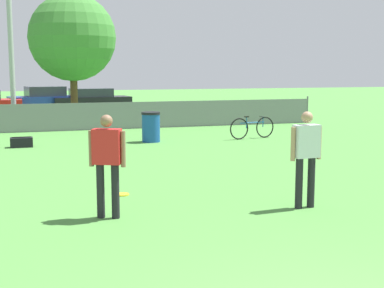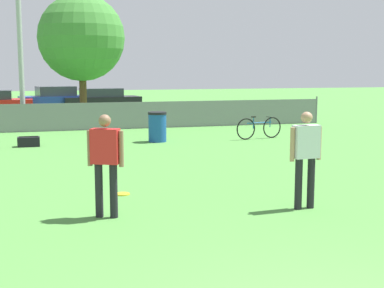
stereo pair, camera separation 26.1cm
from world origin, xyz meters
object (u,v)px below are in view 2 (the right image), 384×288
at_px(player_thrower_red, 106,158).
at_px(trash_bin, 157,127).
at_px(player_receiver_white, 306,152).
at_px(parked_car_dark, 101,100).
at_px(parked_car_blue, 56,100).
at_px(tree_near_pole, 82,38).
at_px(bicycle_sideline, 259,128).
at_px(gear_bag_sideline, 29,142).
at_px(frisbee_disc, 123,194).

xyz_separation_m(player_thrower_red, trash_bin, (2.86, 8.89, -0.49)).
distance_m(player_receiver_white, parked_car_dark, 23.13).
bearing_deg(parked_car_blue, trash_bin, -89.27).
xyz_separation_m(tree_near_pole, trash_bin, (1.85, -6.89, -3.30)).
distance_m(player_thrower_red, trash_bin, 9.35).
bearing_deg(bicycle_sideline, player_receiver_white, -118.94).
bearing_deg(gear_bag_sideline, bicycle_sideline, -2.11).
xyz_separation_m(player_thrower_red, player_receiver_white, (3.40, -0.41, 0.00)).
xyz_separation_m(gear_bag_sideline, parked_car_dark, (3.94, 13.79, 0.52)).
height_order(player_thrower_red, parked_car_blue, player_thrower_red).
bearing_deg(player_thrower_red, parked_car_blue, 115.58).
bearing_deg(frisbee_disc, parked_car_blue, 91.19).
xyz_separation_m(tree_near_pole, player_receiver_white, (2.40, -16.19, -2.80)).
bearing_deg(parked_car_dark, gear_bag_sideline, -112.40).
xyz_separation_m(player_receiver_white, gear_bag_sideline, (-4.72, 9.33, -0.85)).
bearing_deg(tree_near_pole, parked_car_dark, 76.82).
xyz_separation_m(trash_bin, parked_car_blue, (-2.79, 13.87, 0.21)).
bearing_deg(bicycle_sideline, player_thrower_red, -137.07).
xyz_separation_m(frisbee_disc, trash_bin, (2.35, 7.36, 0.49)).
bearing_deg(frisbee_disc, tree_near_pole, 88.01).
relative_size(player_receiver_white, gear_bag_sideline, 2.51).
height_order(tree_near_pole, parked_car_dark, tree_near_pole).
bearing_deg(trash_bin, frisbee_disc, -107.69).
bearing_deg(parked_car_dark, frisbee_disc, -102.14).
bearing_deg(tree_near_pole, gear_bag_sideline, -108.71).
height_order(frisbee_disc, trash_bin, trash_bin).
relative_size(bicycle_sideline, parked_car_blue, 0.44).
height_order(tree_near_pole, bicycle_sideline, tree_near_pole).
height_order(tree_near_pole, player_thrower_red, tree_near_pole).
height_order(tree_near_pole, parked_car_blue, tree_near_pole).
bearing_deg(bicycle_sideline, parked_car_dark, 95.01).
relative_size(gear_bag_sideline, parked_car_blue, 0.16).
xyz_separation_m(gear_bag_sideline, parked_car_blue, (1.39, 13.83, 0.56)).
relative_size(player_thrower_red, player_receiver_white, 1.00).
xyz_separation_m(tree_near_pole, parked_car_blue, (-0.94, 6.98, -3.09)).
height_order(frisbee_disc, bicycle_sideline, bicycle_sideline).
height_order(parked_car_blue, parked_car_dark, parked_car_blue).
distance_m(player_thrower_red, frisbee_disc, 1.89).
height_order(trash_bin, parked_car_blue, parked_car_blue).
distance_m(player_receiver_white, trash_bin, 9.33).
xyz_separation_m(player_thrower_red, parked_car_blue, (0.07, 22.75, -0.28)).
xyz_separation_m(tree_near_pole, frisbee_disc, (-0.50, -14.25, -3.79)).
bearing_deg(gear_bag_sideline, tree_near_pole, 71.29).
xyz_separation_m(player_thrower_red, bicycle_sideline, (6.46, 8.63, -0.61)).
bearing_deg(gear_bag_sideline, trash_bin, -0.45).
bearing_deg(parked_car_blue, player_receiver_white, -92.44).
relative_size(player_receiver_white, bicycle_sideline, 0.93).
distance_m(gear_bag_sideline, parked_car_dark, 14.35).
height_order(frisbee_disc, parked_car_dark, parked_car_dark).
distance_m(player_receiver_white, bicycle_sideline, 9.57).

